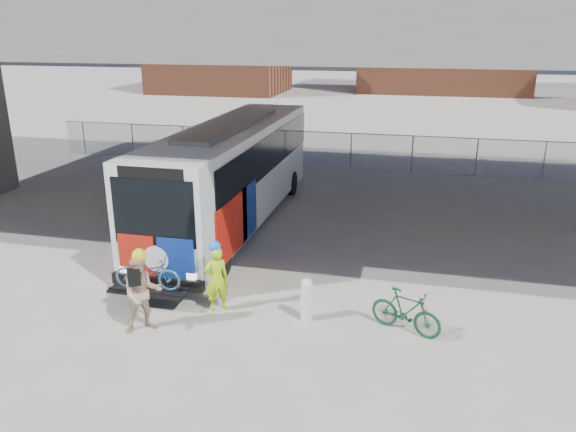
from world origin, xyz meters
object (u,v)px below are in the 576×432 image
(cyclist_hivis, at_px, (216,277))
(cyclist_tan, at_px, (142,292))
(bus, at_px, (232,167))
(bike_parked, at_px, (406,311))
(bollard, at_px, (307,298))

(cyclist_hivis, distance_m, cyclist_tan, 1.88)
(bus, bearing_deg, bike_parked, -44.77)
(bollard, bearing_deg, bus, 122.47)
(bollard, distance_m, cyclist_hivis, 2.31)
(cyclist_hivis, bearing_deg, cyclist_tan, 9.34)
(cyclist_hivis, height_order, bike_parked, cyclist_hivis)
(cyclist_hivis, bearing_deg, bus, -111.62)
(bollard, distance_m, cyclist_tan, 3.85)
(bus, distance_m, bollard, 7.65)
(cyclist_tan, bearing_deg, cyclist_hivis, 11.32)
(cyclist_hivis, bearing_deg, bike_parked, 143.04)
(bus, relative_size, bike_parked, 7.44)
(bollard, height_order, bike_parked, bollard)
(bus, distance_m, cyclist_tan, 7.78)
(bus, height_order, cyclist_tan, bus)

